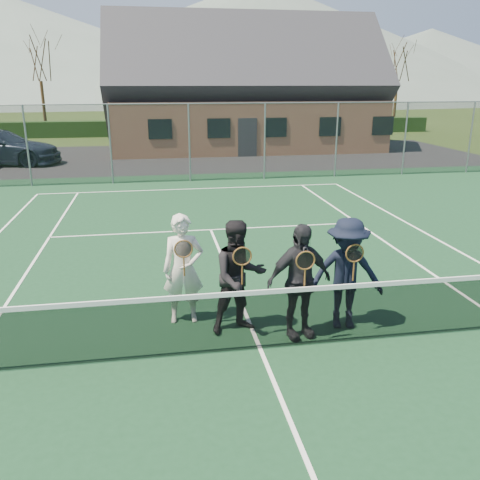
{
  "coord_description": "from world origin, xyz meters",
  "views": [
    {
      "loc": [
        -1.41,
        -6.52,
        3.79
      ],
      "look_at": [
        -0.05,
        1.5,
        1.25
      ],
      "focal_mm": 38.0,
      "sensor_mm": 36.0,
      "label": 1
    }
  ],
  "objects": [
    {
      "name": "ground",
      "position": [
        0.0,
        20.0,
        0.0
      ],
      "size": [
        220.0,
        220.0,
        0.0
      ],
      "primitive_type": "plane",
      "color": "#2C4017",
      "rests_on": "ground"
    },
    {
      "name": "perimeter_fence",
      "position": [
        0.0,
        13.5,
        1.52
      ],
      "size": [
        30.07,
        0.07,
        3.02
      ],
      "color": "slate",
      "rests_on": "ground"
    },
    {
      "name": "hill_east",
      "position": [
        55.0,
        95.0,
        7.0
      ],
      "size": [
        90.0,
        90.0,
        14.0
      ],
      "primitive_type": "cone",
      "color": "#52635A",
      "rests_on": "ground"
    },
    {
      "name": "hedge_row",
      "position": [
        0.0,
        32.0,
        0.55
      ],
      "size": [
        40.0,
        1.2,
        1.1
      ],
      "primitive_type": "cube",
      "color": "black",
      "rests_on": "ground"
    },
    {
      "name": "hill_centre",
      "position": [
        20.0,
        95.0,
        11.0
      ],
      "size": [
        120.0,
        120.0,
        22.0
      ],
      "primitive_type": "cone",
      "color": "#56675C",
      "rests_on": "ground"
    },
    {
      "name": "tennis_net",
      "position": [
        0.0,
        0.0,
        0.54
      ],
      "size": [
        11.68,
        0.08,
        1.1
      ],
      "color": "slate",
      "rests_on": "ground"
    },
    {
      "name": "tree_e",
      "position": [
        18.0,
        33.0,
        5.79
      ],
      "size": [
        3.2,
        3.2,
        7.77
      ],
      "color": "#3A2815",
      "rests_on": "ground"
    },
    {
      "name": "player_b",
      "position": [
        -0.2,
        0.66,
        0.92
      ],
      "size": [
        0.99,
        0.84,
        1.8
      ],
      "color": "black",
      "rests_on": "court_surface"
    },
    {
      "name": "court_markings",
      "position": [
        0.0,
        0.0,
        0.02
      ],
      "size": [
        11.03,
        23.83,
        0.01
      ],
      "color": "white",
      "rests_on": "court_surface"
    },
    {
      "name": "court_surface",
      "position": [
        0.0,
        0.0,
        0.01
      ],
      "size": [
        30.0,
        30.0,
        0.02
      ],
      "primitive_type": "cube",
      "color": "#14381E",
      "rests_on": "ground"
    },
    {
      "name": "tree_c",
      "position": [
        2.0,
        33.0,
        5.79
      ],
      "size": [
        3.2,
        3.2,
        7.77
      ],
      "color": "#341D12",
      "rests_on": "ground"
    },
    {
      "name": "tree_b",
      "position": [
        -9.0,
        33.0,
        5.79
      ],
      "size": [
        3.2,
        3.2,
        7.77
      ],
      "color": "#382514",
      "rests_on": "ground"
    },
    {
      "name": "player_a",
      "position": [
        -1.03,
        1.15,
        0.92
      ],
      "size": [
        0.67,
        0.51,
        1.8
      ],
      "color": "silver",
      "rests_on": "court_surface"
    },
    {
      "name": "player_c",
      "position": [
        0.66,
        0.32,
        0.92
      ],
      "size": [
        1.12,
        0.65,
        1.8
      ],
      "color": "#222227",
      "rests_on": "court_surface"
    },
    {
      "name": "hill_west",
      "position": [
        -25.0,
        95.0,
        9.0
      ],
      "size": [
        110.0,
        110.0,
        18.0
      ],
      "primitive_type": "cone",
      "color": "slate",
      "rests_on": "ground"
    },
    {
      "name": "tree_d",
      "position": [
        12.0,
        33.0,
        5.79
      ],
      "size": [
        3.2,
        3.2,
        7.77
      ],
      "color": "#352113",
      "rests_on": "ground"
    },
    {
      "name": "tarmac_carpark",
      "position": [
        -4.0,
        20.0,
        0.01
      ],
      "size": [
        40.0,
        12.0,
        0.01
      ],
      "primitive_type": "cube",
      "color": "black",
      "rests_on": "ground"
    },
    {
      "name": "player_d",
      "position": [
        1.48,
        0.51,
        0.92
      ],
      "size": [
        1.26,
        0.86,
        1.8
      ],
      "color": "black",
      "rests_on": "court_surface"
    },
    {
      "name": "clubhouse",
      "position": [
        4.0,
        24.0,
        3.99
      ],
      "size": [
        15.6,
        8.2,
        7.7
      ],
      "color": "#9E6B4C",
      "rests_on": "ground"
    }
  ]
}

